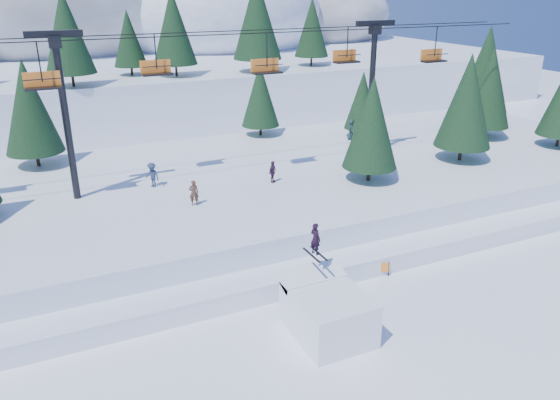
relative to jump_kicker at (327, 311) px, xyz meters
name	(u,v)px	position (x,y,z in m)	size (l,w,h in m)	color
ground	(342,353)	(-0.12, -1.66, -1.18)	(160.00, 160.00, 0.00)	white
mid_shelf	(213,195)	(-0.12, 16.34, 0.07)	(70.00, 22.00, 2.50)	white
berm	(269,264)	(-0.12, 6.34, -0.63)	(70.00, 6.00, 1.10)	white
mountain_ridge	(59,25)	(-5.20, 71.69, 8.46)	(119.00, 60.60, 26.46)	white
jump_kicker	(327,311)	(0.00, 0.00, 0.00)	(3.19, 4.39, 4.99)	white
chairlift	(229,79)	(1.46, 16.39, 8.14)	(46.00, 3.21, 10.28)	black
conifer_stand	(269,109)	(4.63, 16.98, 5.68)	(63.15, 18.00, 9.25)	black
distant_skiers	(213,169)	(-0.16, 15.89, 2.15)	(29.98, 10.38, 1.82)	#492F20
banner_near	(364,268)	(4.47, 3.72, -0.64)	(2.64, 1.14, 0.90)	black
banner_far	(450,241)	(11.14, 4.38, -0.64)	(2.70, 0.98, 0.90)	black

